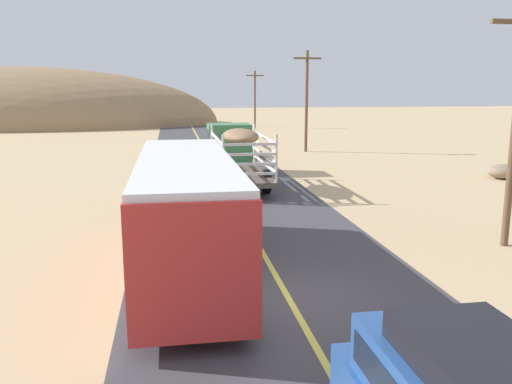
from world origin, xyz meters
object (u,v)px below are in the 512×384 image
object	(u,v)px
livestock_truck	(233,147)
power_pole_mid	(307,98)
power_pole_far	(255,97)
bus	(186,211)
car_far	(231,147)
boulder_near_shoulder	(504,171)

from	to	relation	value
livestock_truck	power_pole_mid	world-z (taller)	power_pole_mid
power_pole_mid	power_pole_far	world-z (taller)	power_pole_mid
bus	car_far	xyz separation A→B (m)	(4.06, 24.95, -1.05)
livestock_truck	bus	distance (m)	15.50
livestock_truck	power_pole_mid	size ratio (longest dim) A/B	1.23
car_far	power_pole_far	size ratio (longest dim) A/B	0.62
power_pole_mid	power_pole_far	distance (m)	25.93
car_far	bus	bearing A→B (deg)	-99.24
power_pole_far	car_far	bearing A→B (deg)	-102.64
car_far	power_pole_mid	xyz separation A→B (m)	(6.23, 1.87, 3.53)
car_far	boulder_near_shoulder	world-z (taller)	car_far
livestock_truck	power_pole_far	distance (m)	38.31
power_pole_mid	boulder_near_shoulder	world-z (taller)	power_pole_mid
power_pole_far	boulder_near_shoulder	world-z (taller)	power_pole_far
livestock_truck	car_far	bearing A→B (deg)	84.30
bus	power_pole_mid	world-z (taller)	power_pole_mid
livestock_truck	car_far	xyz separation A→B (m)	(0.97, 9.77, -1.10)
livestock_truck	boulder_near_shoulder	xyz separation A→B (m)	(15.05, -2.58, -1.38)
livestock_truck	boulder_near_shoulder	world-z (taller)	livestock_truck
car_far	boulder_near_shoulder	xyz separation A→B (m)	(14.07, -12.34, -0.28)
livestock_truck	car_far	size ratio (longest dim) A/B	2.20
bus	boulder_near_shoulder	xyz separation A→B (m)	(18.13, 12.61, -1.34)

